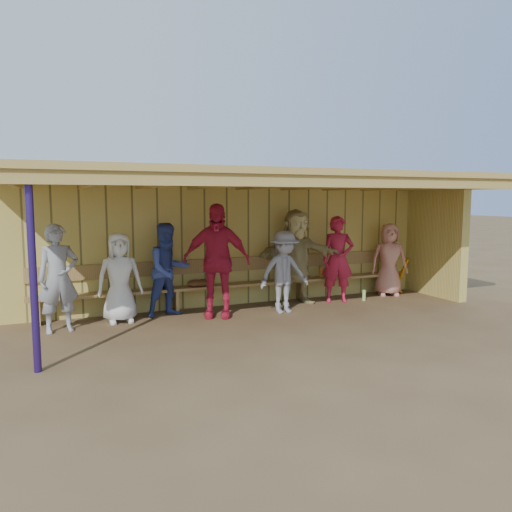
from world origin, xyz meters
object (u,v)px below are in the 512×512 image
at_px(player_f, 297,257).
at_px(bench, 240,279).
at_px(player_h, 389,260).
at_px(player_d, 216,261).
at_px(player_a, 58,278).
at_px(player_e, 284,272).
at_px(player_b, 120,278).
at_px(player_c, 169,270).
at_px(player_g, 338,259).

height_order(player_f, bench, player_f).
bearing_deg(player_h, bench, -161.21).
height_order(player_d, player_f, player_d).
height_order(player_a, player_d, player_d).
bearing_deg(player_h, player_e, -144.59).
bearing_deg(player_d, player_b, -165.52).
distance_m(player_a, player_b, 0.99).
height_order(player_a, player_c, player_a).
xyz_separation_m(player_d, player_g, (2.64, 0.25, -0.13)).
distance_m(player_a, player_g, 5.21).
distance_m(player_d, player_h, 4.03).
xyz_separation_m(player_d, player_h, (4.00, 0.38, -0.22)).
xyz_separation_m(player_f, bench, (-1.06, 0.31, -0.41)).
height_order(player_c, player_e, player_c).
relative_size(player_c, player_d, 0.83).
xyz_separation_m(player_c, player_g, (3.39, -0.13, 0.04)).
xyz_separation_m(player_c, player_h, (4.76, 0.00, -0.05)).
bearing_deg(player_g, player_b, -157.00).
xyz_separation_m(player_e, player_h, (2.77, 0.55, 0.03)).
bearing_deg(player_a, player_c, 1.42).
bearing_deg(player_a, bench, 1.50).
height_order(player_d, player_h, player_d).
relative_size(player_b, player_d, 0.76).
distance_m(player_e, player_f, 0.80).
distance_m(player_d, player_e, 1.27).
distance_m(player_b, player_g, 4.25).
height_order(player_e, player_g, player_g).
bearing_deg(player_f, bench, 163.95).
distance_m(player_a, player_d, 2.57).
bearing_deg(player_f, player_a, -175.15).
relative_size(player_b, bench, 0.20).
height_order(player_b, player_d, player_d).
xyz_separation_m(player_b, player_c, (0.86, 0.12, 0.07)).
distance_m(player_e, player_h, 2.83).
relative_size(player_e, player_g, 0.87).
height_order(player_a, player_f, player_f).
distance_m(player_e, bench, 1.02).
xyz_separation_m(player_e, bench, (-0.51, 0.86, -0.22)).
distance_m(player_c, player_g, 3.40).
relative_size(player_b, player_c, 0.92).
relative_size(player_f, bench, 0.25).
bearing_deg(player_f, player_b, -178.00).
bearing_deg(player_f, player_c, -180.00).
bearing_deg(player_e, player_d, 169.70).
bearing_deg(bench, player_d, -136.36).
distance_m(player_d, player_f, 1.82).
bearing_deg(bench, player_b, -169.69).
height_order(player_e, player_h, player_h).
height_order(player_d, player_g, player_d).
xyz_separation_m(player_g, bench, (-1.92, 0.44, -0.33)).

